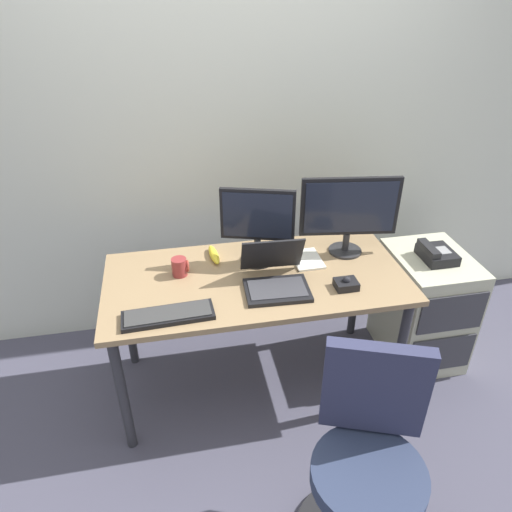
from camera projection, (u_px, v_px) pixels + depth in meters
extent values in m
plane|color=#484657|center=(256.00, 380.00, 2.79)|extent=(8.00, 8.00, 0.00)
cube|color=silver|center=(231.00, 109.00, 2.66)|extent=(6.00, 0.10, 2.80)
cube|color=#967954|center=(256.00, 279.00, 2.42)|extent=(1.52, 0.73, 0.03)
cylinder|color=#2D2D33|center=(123.00, 395.00, 2.24)|extent=(0.05, 0.05, 0.71)
cylinder|color=#2D2D33|center=(399.00, 355.00, 2.47)|extent=(0.05, 0.05, 0.71)
cylinder|color=#2D2D33|center=(127.00, 315.00, 2.75)|extent=(0.05, 0.05, 0.71)
cylinder|color=#2D2D33|center=(356.00, 288.00, 2.98)|extent=(0.05, 0.05, 0.71)
cube|color=#BCBB9E|center=(423.00, 306.00, 2.84)|extent=(0.42, 0.52, 0.69)
cube|color=#38383D|center=(452.00, 313.00, 2.53)|extent=(0.38, 0.01, 0.23)
cube|color=#38383D|center=(441.00, 354.00, 2.69)|extent=(0.38, 0.01, 0.23)
cube|color=black|center=(437.00, 255.00, 2.63)|extent=(0.17, 0.20, 0.06)
cube|color=black|center=(429.00, 249.00, 2.59)|extent=(0.05, 0.18, 0.04)
cube|color=gray|center=(443.00, 250.00, 2.60)|extent=(0.07, 0.08, 0.01)
cylinder|color=#333338|center=(362.00, 510.00, 1.90)|extent=(0.06, 0.06, 0.38)
cylinder|color=#2C3652|center=(368.00, 476.00, 1.79)|extent=(0.44, 0.44, 0.07)
cube|color=#2E304D|center=(375.00, 388.00, 1.82)|extent=(0.40, 0.20, 0.42)
cylinder|color=#262628|center=(345.00, 250.00, 2.61)|extent=(0.18, 0.18, 0.01)
cylinder|color=#262628|center=(346.00, 242.00, 2.58)|extent=(0.04, 0.04, 0.10)
cube|color=black|center=(350.00, 207.00, 2.47)|extent=(0.52, 0.10, 0.32)
cube|color=#1E2333|center=(351.00, 208.00, 2.46)|extent=(0.47, 0.07, 0.28)
cylinder|color=#262628|center=(257.00, 260.00, 2.53)|extent=(0.18, 0.18, 0.01)
cylinder|color=#262628|center=(257.00, 249.00, 2.50)|extent=(0.04, 0.04, 0.12)
cube|color=black|center=(258.00, 215.00, 2.39)|extent=(0.37, 0.13, 0.28)
cube|color=#1E2333|center=(257.00, 216.00, 2.38)|extent=(0.34, 0.11, 0.24)
cube|color=black|center=(168.00, 315.00, 2.12)|extent=(0.42, 0.15, 0.02)
cube|color=#353535|center=(168.00, 313.00, 2.11)|extent=(0.39, 0.13, 0.01)
cube|color=black|center=(277.00, 290.00, 2.29)|extent=(0.32, 0.23, 0.02)
cube|color=#38383D|center=(277.00, 288.00, 2.28)|extent=(0.28, 0.18, 0.00)
cube|color=black|center=(272.00, 254.00, 2.36)|extent=(0.31, 0.12, 0.20)
cube|color=#335999|center=(272.00, 255.00, 2.35)|extent=(0.28, 0.10, 0.18)
cube|color=black|center=(346.00, 284.00, 2.31)|extent=(0.11, 0.09, 0.04)
sphere|color=#232328|center=(347.00, 280.00, 2.30)|extent=(0.04, 0.04, 0.04)
cylinder|color=maroon|center=(179.00, 267.00, 2.39)|extent=(0.08, 0.08, 0.09)
torus|color=#97362A|center=(188.00, 266.00, 2.40)|extent=(0.01, 0.06, 0.06)
cube|color=white|center=(307.00, 259.00, 2.53)|extent=(0.15, 0.21, 0.01)
ellipsoid|color=yellow|center=(214.00, 255.00, 2.55)|extent=(0.06, 0.19, 0.04)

